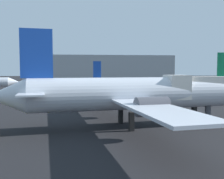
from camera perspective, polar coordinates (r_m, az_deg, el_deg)
airplane_at_gate at (r=29.47m, az=4.68°, el=-0.92°), size 31.66×30.64×10.62m
airplane_far_left at (r=82.10m, az=2.46°, el=1.74°), size 24.32×22.13×9.30m
terminal_building at (r=132.80m, az=-2.82°, el=4.40°), size 71.90×21.39×13.66m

